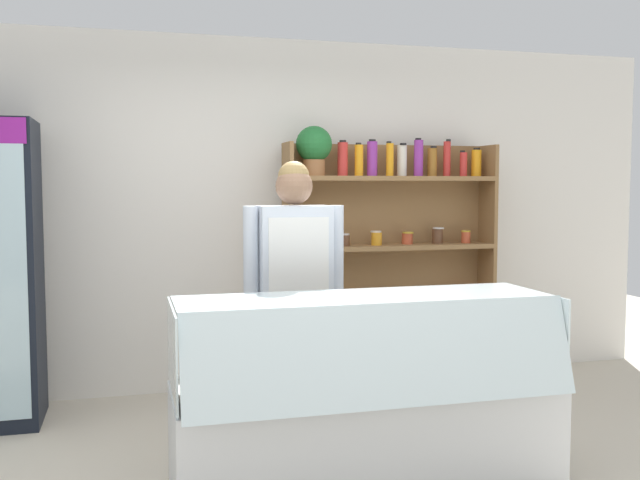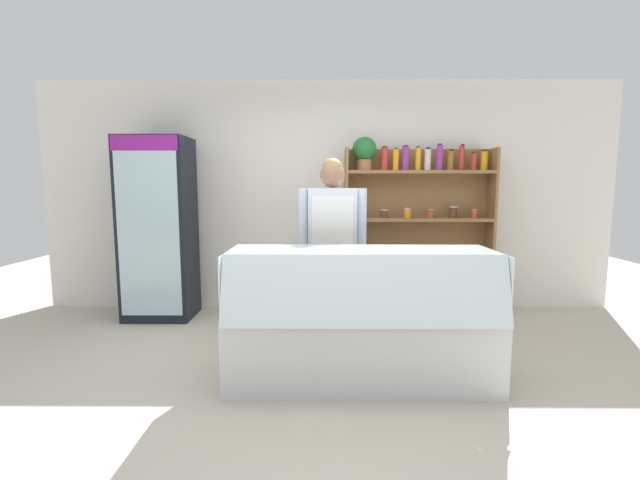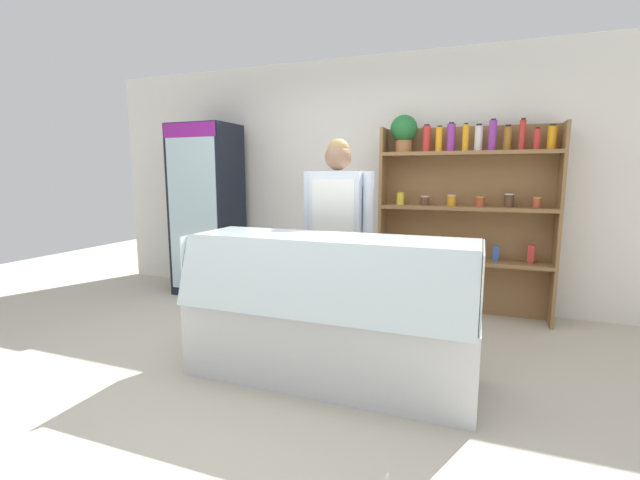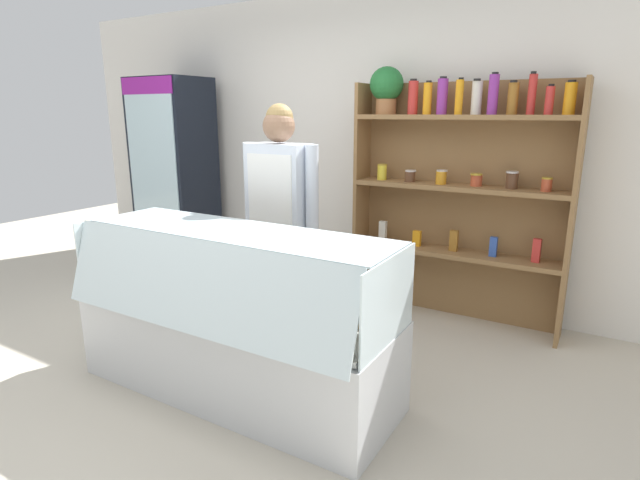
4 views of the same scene
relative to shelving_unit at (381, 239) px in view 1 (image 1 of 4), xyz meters
The scene contains 4 objects.
back_wall 1.01m from the shelving_unit, 164.54° to the left, with size 6.80×0.10×2.70m, color white.
shelving_unit is the anchor object (origin of this frame).
deli_display_case 2.12m from the shelving_unit, 112.32° to the right, with size 1.98×0.74×1.01m.
shop_clerk 1.39m from the shelving_unit, 132.30° to the right, with size 0.63×0.25×1.72m.
Camera 1 is at (-0.94, -3.40, 1.58)m, focal length 40.00 mm.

